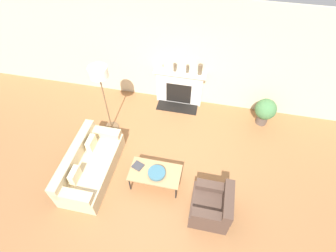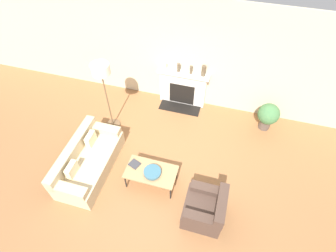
{
  "view_description": "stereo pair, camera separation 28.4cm",
  "coord_description": "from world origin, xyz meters",
  "px_view_note": "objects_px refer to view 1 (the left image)",
  "views": [
    {
      "loc": [
        0.8,
        -2.77,
        5.15
      ],
      "look_at": [
        -0.07,
        1.29,
        0.45
      ],
      "focal_mm": 28.0,
      "sensor_mm": 36.0,
      "label": 1
    },
    {
      "loc": [
        1.07,
        -2.71,
        5.15
      ],
      "look_at": [
        -0.07,
        1.29,
        0.45
      ],
      "focal_mm": 28.0,
      "sensor_mm": 36.0,
      "label": 2
    }
  ],
  "objects_px": {
    "bowl": "(157,173)",
    "mantel_vase_right": "(200,69)",
    "mantel_vase_center_left": "(175,67)",
    "mantel_vase_center_right": "(187,69)",
    "couch": "(90,166)",
    "floor_lamp": "(100,79)",
    "potted_plant": "(265,110)",
    "mantel_vase_left": "(161,66)",
    "book": "(138,166)",
    "armchair_near": "(212,206)",
    "fireplace": "(179,88)",
    "coffee_table": "(155,173)"
  },
  "relations": [
    {
      "from": "coffee_table",
      "to": "mantel_vase_right",
      "type": "distance_m",
      "value": 2.86
    },
    {
      "from": "bowl",
      "to": "mantel_vase_center_right",
      "type": "height_order",
      "value": "mantel_vase_center_right"
    },
    {
      "from": "mantel_vase_center_left",
      "to": "potted_plant",
      "type": "bearing_deg",
      "value": -8.69
    },
    {
      "from": "armchair_near",
      "to": "mantel_vase_center_right",
      "type": "height_order",
      "value": "mantel_vase_center_right"
    },
    {
      "from": "armchair_near",
      "to": "coffee_table",
      "type": "distance_m",
      "value": 1.32
    },
    {
      "from": "couch",
      "to": "mantel_vase_left",
      "type": "distance_m",
      "value": 3.04
    },
    {
      "from": "couch",
      "to": "potted_plant",
      "type": "height_order",
      "value": "potted_plant"
    },
    {
      "from": "coffee_table",
      "to": "book",
      "type": "xyz_separation_m",
      "value": [
        -0.39,
        0.07,
        0.04
      ]
    },
    {
      "from": "mantel_vase_center_right",
      "to": "mantel_vase_right",
      "type": "xyz_separation_m",
      "value": [
        0.32,
        0.0,
        0.03
      ]
    },
    {
      "from": "couch",
      "to": "potted_plant",
      "type": "relative_size",
      "value": 2.44
    },
    {
      "from": "fireplace",
      "to": "book",
      "type": "height_order",
      "value": "fireplace"
    },
    {
      "from": "mantel_vase_left",
      "to": "mantel_vase_center_right",
      "type": "relative_size",
      "value": 0.82
    },
    {
      "from": "fireplace",
      "to": "mantel_vase_left",
      "type": "distance_m",
      "value": 0.79
    },
    {
      "from": "armchair_near",
      "to": "potted_plant",
      "type": "bearing_deg",
      "value": 159.07
    },
    {
      "from": "book",
      "to": "mantel_vase_center_right",
      "type": "height_order",
      "value": "mantel_vase_center_right"
    },
    {
      "from": "bowl",
      "to": "mantel_vase_center_left",
      "type": "height_order",
      "value": "mantel_vase_center_left"
    },
    {
      "from": "armchair_near",
      "to": "mantel_vase_left",
      "type": "bearing_deg",
      "value": -151.19
    },
    {
      "from": "book",
      "to": "potted_plant",
      "type": "bearing_deg",
      "value": 61.23
    },
    {
      "from": "coffee_table",
      "to": "mantel_vase_center_left",
      "type": "bearing_deg",
      "value": 92.48
    },
    {
      "from": "floor_lamp",
      "to": "potted_plant",
      "type": "xyz_separation_m",
      "value": [
        3.81,
        1.01,
        -1.14
      ]
    },
    {
      "from": "mantel_vase_center_left",
      "to": "potted_plant",
      "type": "distance_m",
      "value": 2.54
    },
    {
      "from": "mantel_vase_center_right",
      "to": "mantel_vase_center_left",
      "type": "bearing_deg",
      "value": 180.0
    },
    {
      "from": "fireplace",
      "to": "bowl",
      "type": "relative_size",
      "value": 3.77
    },
    {
      "from": "book",
      "to": "potted_plant",
      "type": "xyz_separation_m",
      "value": [
        2.69,
        2.26,
        0.0
      ]
    },
    {
      "from": "couch",
      "to": "mantel_vase_center_right",
      "type": "height_order",
      "value": "mantel_vase_center_right"
    },
    {
      "from": "mantel_vase_right",
      "to": "potted_plant",
      "type": "xyz_separation_m",
      "value": [
        1.78,
        -0.37,
        -0.72
      ]
    },
    {
      "from": "armchair_near",
      "to": "bowl",
      "type": "height_order",
      "value": "armchair_near"
    },
    {
      "from": "fireplace",
      "to": "mantel_vase_right",
      "type": "height_order",
      "value": "mantel_vase_right"
    },
    {
      "from": "book",
      "to": "mantel_vase_right",
      "type": "distance_m",
      "value": 2.88
    },
    {
      "from": "armchair_near",
      "to": "book",
      "type": "xyz_separation_m",
      "value": [
        -1.64,
        0.5,
        0.15
      ]
    },
    {
      "from": "book",
      "to": "mantel_vase_right",
      "type": "xyz_separation_m",
      "value": [
        0.92,
        2.63,
        0.72
      ]
    },
    {
      "from": "couch",
      "to": "floor_lamp",
      "type": "xyz_separation_m",
      "value": [
        -0.04,
        1.38,
        1.31
      ]
    },
    {
      "from": "mantel_vase_right",
      "to": "potted_plant",
      "type": "relative_size",
      "value": 0.37
    },
    {
      "from": "floor_lamp",
      "to": "fireplace",
      "type": "bearing_deg",
      "value": 41.6
    },
    {
      "from": "couch",
      "to": "mantel_vase_center_left",
      "type": "xyz_separation_m",
      "value": [
        1.36,
        2.75,
        0.86
      ]
    },
    {
      "from": "bowl",
      "to": "mantel_vase_right",
      "type": "bearing_deg",
      "value": 80.08
    },
    {
      "from": "mantel_vase_left",
      "to": "coffee_table",
      "type": "bearing_deg",
      "value": -79.98
    },
    {
      "from": "book",
      "to": "potted_plant",
      "type": "height_order",
      "value": "potted_plant"
    },
    {
      "from": "fireplace",
      "to": "floor_lamp",
      "type": "xyz_separation_m",
      "value": [
        -1.53,
        -1.36,
        1.08
      ]
    },
    {
      "from": "coffee_table",
      "to": "mantel_vase_center_right",
      "type": "height_order",
      "value": "mantel_vase_center_right"
    },
    {
      "from": "bowl",
      "to": "potted_plant",
      "type": "distance_m",
      "value": 3.27
    },
    {
      "from": "mantel_vase_center_left",
      "to": "mantel_vase_center_right",
      "type": "xyz_separation_m",
      "value": [
        0.33,
        0.0,
        -0.0
      ]
    },
    {
      "from": "couch",
      "to": "bowl",
      "type": "distance_m",
      "value": 1.53
    },
    {
      "from": "bowl",
      "to": "mantel_vase_center_right",
      "type": "relative_size",
      "value": 1.67
    },
    {
      "from": "bowl",
      "to": "floor_lamp",
      "type": "xyz_separation_m",
      "value": [
        -1.56,
        1.37,
        1.1
      ]
    },
    {
      "from": "floor_lamp",
      "to": "mantel_vase_left",
      "type": "xyz_separation_m",
      "value": [
        1.03,
        1.38,
        -0.47
      ]
    },
    {
      "from": "fireplace",
      "to": "armchair_near",
      "type": "xyz_separation_m",
      "value": [
        1.23,
        -3.12,
        -0.2
      ]
    },
    {
      "from": "mantel_vase_left",
      "to": "book",
      "type": "bearing_deg",
      "value": -88.09
    },
    {
      "from": "bowl",
      "to": "mantel_vase_center_right",
      "type": "bearing_deg",
      "value": 86.63
    },
    {
      "from": "book",
      "to": "coffee_table",
      "type": "bearing_deg",
      "value": 11.09
    }
  ]
}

